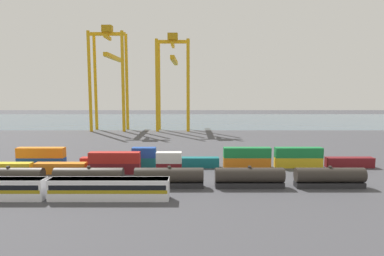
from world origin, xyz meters
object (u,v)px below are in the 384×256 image
at_px(shipping_container_4, 169,168).
at_px(shipping_container_6, 41,162).
at_px(gantry_crane_central, 173,72).
at_px(gantry_crane_west, 109,69).
at_px(shipping_container_2, 115,168).
at_px(shipping_container_14, 298,162).
at_px(shipping_container_0, 6,168).
at_px(freight_tank_row, 169,177).
at_px(shipping_container_16, 349,162).
at_px(passenger_train, 47,188).
at_px(shipping_container_9, 144,162).
at_px(shipping_container_1, 60,168).
at_px(shipping_container_12, 246,162).

height_order(shipping_container_4, shipping_container_6, same).
bearing_deg(gantry_crane_central, gantry_crane_west, -178.89).
bearing_deg(shipping_container_6, shipping_container_4, -10.63).
height_order(shipping_container_2, shipping_container_14, same).
height_order(shipping_container_0, shipping_container_6, same).
xyz_separation_m(freight_tank_row, shipping_container_16, (45.54, 17.62, -0.82)).
height_order(shipping_container_2, shipping_container_6, same).
distance_m(passenger_train, gantry_crane_central, 111.75).
distance_m(freight_tank_row, shipping_container_4, 11.39).
height_order(shipping_container_16, gantry_crane_central, gantry_crane_central).
relative_size(passenger_train, shipping_container_9, 7.38).
bearing_deg(shipping_container_0, shipping_container_6, 48.57).
relative_size(gantry_crane_west, gantry_crane_central, 1.08).
xyz_separation_m(freight_tank_row, shipping_container_1, (-26.84, 11.33, -0.82)).
bearing_deg(shipping_container_0, shipping_container_14, 4.99).
bearing_deg(shipping_container_6, shipping_container_14, 0.00).
height_order(shipping_container_2, gantry_crane_west, gantry_crane_west).
xyz_separation_m(shipping_container_0, gantry_crane_west, (3.83, 87.64, 29.17)).
relative_size(shipping_container_14, gantry_crane_central, 0.26).
xyz_separation_m(shipping_container_9, shipping_container_12, (26.62, 0.00, 0.00)).
bearing_deg(shipping_container_9, shipping_container_12, 0.00).
bearing_deg(shipping_container_14, shipping_container_2, -172.22).
distance_m(shipping_container_0, shipping_container_6, 8.39).
height_order(shipping_container_6, shipping_container_16, same).
bearing_deg(freight_tank_row, gantry_crane_west, 110.01).
xyz_separation_m(shipping_container_4, gantry_crane_central, (-3.77, 88.25, 27.52)).
height_order(passenger_train, shipping_container_1, passenger_train).
xyz_separation_m(shipping_container_1, shipping_container_2, (13.02, 0.00, 0.00)).
xyz_separation_m(shipping_container_16, gantry_crane_central, (-50.12, 81.96, 27.52)).
bearing_deg(passenger_train, shipping_container_4, 42.03).
bearing_deg(gantry_crane_central, shipping_container_2, -95.98).
distance_m(shipping_container_6, shipping_container_16, 79.85).
bearing_deg(shipping_container_0, shipping_container_16, 4.21).
bearing_deg(shipping_container_0, gantry_crane_west, 87.50).
distance_m(shipping_container_2, shipping_container_14, 46.48).
xyz_separation_m(shipping_container_4, shipping_container_14, (33.04, 6.29, 0.00)).
distance_m(shipping_container_4, shipping_container_12, 20.71).
bearing_deg(shipping_container_12, shipping_container_6, 180.00).
distance_m(freight_tank_row, shipping_container_14, 36.74).
relative_size(shipping_container_6, gantry_crane_west, 0.24).
bearing_deg(passenger_train, gantry_crane_west, 97.62).
bearing_deg(shipping_container_16, shipping_container_12, 180.00).
relative_size(shipping_container_4, gantry_crane_central, 0.13).
bearing_deg(shipping_container_9, shipping_container_0, -168.94).
bearing_deg(shipping_container_16, shipping_container_2, -173.95).
bearing_deg(shipping_container_16, shipping_container_4, -172.27).
relative_size(passenger_train, shipping_container_16, 3.68).
xyz_separation_m(shipping_container_14, shipping_container_16, (13.31, 0.00, 0.00)).
bearing_deg(gantry_crane_central, shipping_container_14, -65.81).
distance_m(shipping_container_2, shipping_container_12, 33.34).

